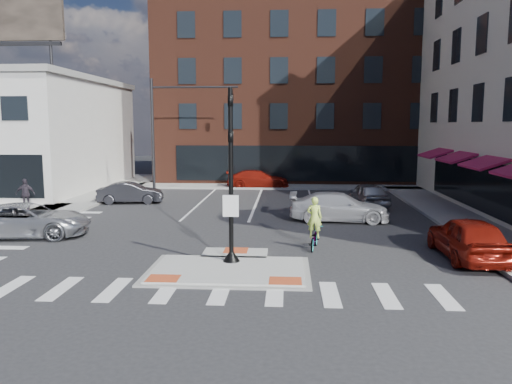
# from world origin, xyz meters

# --- Properties ---
(ground) EXTENTS (120.00, 120.00, 0.00)m
(ground) POSITION_xyz_m (0.00, 0.00, 0.00)
(ground) COLOR #28282B
(ground) RESTS_ON ground
(refuge_island) EXTENTS (5.40, 4.65, 0.13)m
(refuge_island) POSITION_xyz_m (0.00, -0.26, 0.05)
(refuge_island) COLOR gray
(refuge_island) RESTS_ON ground
(sidewalk_nw) EXTENTS (23.50, 20.50, 0.15)m
(sidewalk_nw) POSITION_xyz_m (-16.76, 15.29, 0.08)
(sidewalk_nw) COLOR gray
(sidewalk_nw) RESTS_ON ground
(sidewalk_e) EXTENTS (3.00, 24.00, 0.15)m
(sidewalk_e) POSITION_xyz_m (10.80, 10.00, 0.07)
(sidewalk_e) COLOR gray
(sidewalk_e) RESTS_ON ground
(sidewalk_n) EXTENTS (26.00, 3.00, 0.15)m
(sidewalk_n) POSITION_xyz_m (3.00, 22.00, 0.07)
(sidewalk_n) COLOR gray
(sidewalk_n) RESTS_ON ground
(building_n) EXTENTS (24.40, 18.40, 15.50)m
(building_n) POSITION_xyz_m (3.00, 31.99, 7.80)
(building_n) COLOR #4C2317
(building_n) RESTS_ON ground
(building_far_left) EXTENTS (10.00, 12.00, 10.00)m
(building_far_left) POSITION_xyz_m (-4.00, 52.00, 5.00)
(building_far_left) COLOR slate
(building_far_left) RESTS_ON ground
(building_far_right) EXTENTS (12.00, 12.00, 12.00)m
(building_far_right) POSITION_xyz_m (9.00, 54.00, 6.00)
(building_far_right) COLOR brown
(building_far_right) RESTS_ON ground
(signal_pole) EXTENTS (0.60, 0.60, 5.98)m
(signal_pole) POSITION_xyz_m (0.00, 0.40, 2.36)
(signal_pole) COLOR black
(signal_pole) RESTS_ON refuge_island
(mast_arm_signal) EXTENTS (6.10, 2.24, 8.00)m
(mast_arm_signal) POSITION_xyz_m (-3.47, 18.00, 6.21)
(mast_arm_signal) COLOR black
(mast_arm_signal) RESTS_ON ground
(silver_suv) EXTENTS (5.58, 3.11, 1.47)m
(silver_suv) POSITION_xyz_m (-9.37, 4.15, 0.74)
(silver_suv) COLOR #AAACB1
(silver_suv) RESTS_ON ground
(red_sedan) EXTENTS (1.94, 4.67, 1.58)m
(red_sedan) POSITION_xyz_m (8.50, 1.67, 0.79)
(red_sedan) COLOR maroon
(red_sedan) RESTS_ON ground
(white_pickup) EXTENTS (5.09, 2.25, 1.45)m
(white_pickup) POSITION_xyz_m (4.56, 8.58, 0.73)
(white_pickup) COLOR silver
(white_pickup) RESTS_ON ground
(bg_car_dark) EXTENTS (4.12, 1.96, 1.31)m
(bg_car_dark) POSITION_xyz_m (-7.80, 13.60, 0.65)
(bg_car_dark) COLOR #27272C
(bg_car_dark) RESTS_ON ground
(bg_car_silver) EXTENTS (2.33, 4.49, 1.46)m
(bg_car_silver) POSITION_xyz_m (6.67, 13.12, 0.73)
(bg_car_silver) COLOR #AFB2B7
(bg_car_silver) RESTS_ON ground
(bg_car_red) EXTENTS (4.84, 2.14, 1.38)m
(bg_car_red) POSITION_xyz_m (-0.35, 21.50, 0.69)
(bg_car_red) COLOR maroon
(bg_car_red) RESTS_ON ground
(cyclist) EXTENTS (0.85, 1.70, 2.08)m
(cyclist) POSITION_xyz_m (3.00, 2.80, 0.70)
(cyclist) COLOR #3F3F44
(cyclist) RESTS_ON ground
(pedestrian_b) EXTENTS (1.09, 0.66, 1.73)m
(pedestrian_b) POSITION_xyz_m (-12.69, 10.17, 1.01)
(pedestrian_b) COLOR #332C36
(pedestrian_b) RESTS_ON sidewalk_nw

